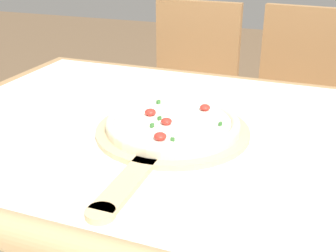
# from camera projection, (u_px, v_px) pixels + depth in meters

# --- Properties ---
(dining_table) EXTENTS (1.20, 1.02, 0.73)m
(dining_table) POSITION_uv_depth(u_px,v_px,m) (157.00, 176.00, 0.98)
(dining_table) COLOR #A87F51
(dining_table) RESTS_ON ground_plane
(towel_cloth) EXTENTS (1.12, 0.94, 0.00)m
(towel_cloth) POSITION_uv_depth(u_px,v_px,m) (157.00, 136.00, 0.94)
(towel_cloth) COLOR white
(towel_cloth) RESTS_ON dining_table
(pizza_peel) EXTENTS (0.35, 0.53, 0.01)m
(pizza_peel) POSITION_uv_depth(u_px,v_px,m) (169.00, 134.00, 0.93)
(pizza_peel) COLOR #D6B784
(pizza_peel) RESTS_ON towel_cloth
(pizza) EXTENTS (0.30, 0.30, 0.03)m
(pizza) POSITION_uv_depth(u_px,v_px,m) (173.00, 123.00, 0.94)
(pizza) COLOR beige
(pizza) RESTS_ON pizza_peel
(chair_left) EXTENTS (0.41, 0.41, 0.89)m
(chair_left) POSITION_uv_depth(u_px,v_px,m) (189.00, 91.00, 1.86)
(chair_left) COLOR #A37547
(chair_left) RESTS_ON ground_plane
(chair_right) EXTENTS (0.44, 0.44, 0.89)m
(chair_right) POSITION_uv_depth(u_px,v_px,m) (298.00, 105.00, 1.71)
(chair_right) COLOR #A37547
(chair_right) RESTS_ON ground_plane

